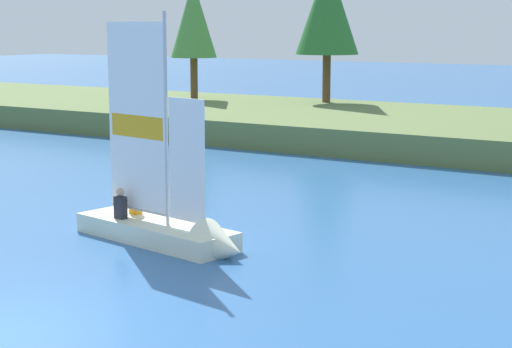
# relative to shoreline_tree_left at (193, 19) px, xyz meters

# --- Properties ---
(shore_bank) EXTENTS (80.00, 12.21, 1.09)m
(shore_bank) POSITION_rel_shoreline_tree_left_xyz_m (16.58, -2.22, -4.75)
(shore_bank) COLOR #5B703D
(shore_bank) RESTS_ON ground
(shoreline_tree_left) EXTENTS (2.45, 2.45, 6.30)m
(shoreline_tree_left) POSITION_rel_shoreline_tree_left_xyz_m (0.00, 0.00, 0.00)
(shoreline_tree_left) COLOR brown
(shoreline_tree_left) RESTS_ON shore_bank
(shoreline_tree_midleft) EXTENTS (3.21, 3.21, 7.18)m
(shoreline_tree_midleft) POSITION_rel_shoreline_tree_left_xyz_m (6.93, 1.98, 0.57)
(shoreline_tree_midleft) COLOR brown
(shoreline_tree_midleft) RESTS_ON shore_bank
(sailboat) EXTENTS (5.10, 2.10, 5.68)m
(sailboat) POSITION_rel_shoreline_tree_left_xyz_m (15.80, -22.31, -4.83)
(sailboat) COLOR silver
(sailboat) RESTS_ON ground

